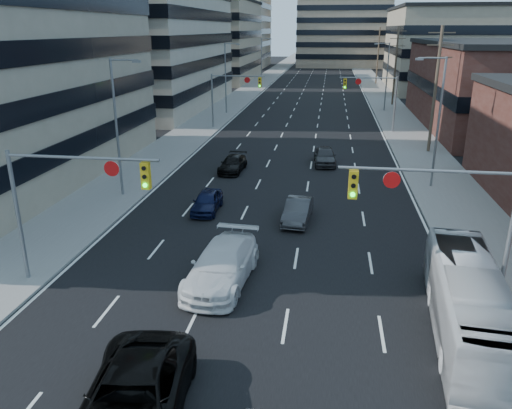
{
  "coord_description": "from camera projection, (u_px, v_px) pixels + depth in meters",
  "views": [
    {
      "loc": [
        3.06,
        -10.4,
        10.73
      ],
      "look_at": [
        -0.42,
        13.47,
        2.2
      ],
      "focal_mm": 35.0,
      "sensor_mm": 36.0,
      "label": 1
    }
  ],
  "objects": [
    {
      "name": "road_surface",
      "position": [
        320.0,
        70.0,
        134.97
      ],
      "size": [
        18.0,
        300.0,
        0.02
      ],
      "primitive_type": "cube",
      "color": "black",
      "rests_on": "ground"
    },
    {
      "name": "sidewalk_left",
      "position": [
        277.0,
        70.0,
        136.51
      ],
      "size": [
        5.0,
        300.0,
        0.15
      ],
      "primitive_type": "cube",
      "color": "slate",
      "rests_on": "ground"
    },
    {
      "name": "signal_far_right",
      "position": [
        374.0,
        92.0,
        53.19
      ],
      "size": [
        6.09,
        0.33,
        6.0
      ],
      "color": "slate",
      "rests_on": "ground"
    },
    {
      "name": "sidewalk_right",
      "position": [
        363.0,
        71.0,
        133.38
      ],
      "size": [
        5.0,
        300.0,
        0.15
      ],
      "primitive_type": "cube",
      "color": "slate",
      "rests_on": "ground"
    },
    {
      "name": "office_left_far",
      "position": [
        206.0,
        42.0,
        107.59
      ],
      "size": [
        20.0,
        30.0,
        16.0
      ],
      "primitive_type": "cube",
      "color": "gray",
      "rests_on": "ground"
    },
    {
      "name": "streetlight_left_far",
      "position": [
        262.0,
        59.0,
        97.38
      ],
      "size": [
        2.03,
        0.22,
        9.0
      ],
      "color": "slate",
      "rests_on": "ground"
    },
    {
      "name": "signal_near_left",
      "position": [
        70.0,
        192.0,
        20.73
      ],
      "size": [
        6.59,
        0.33,
        6.0
      ],
      "color": "slate",
      "rests_on": "ground"
    },
    {
      "name": "streetlight_left_mid",
      "position": [
        227.0,
        75.0,
        64.73
      ],
      "size": [
        2.03,
        0.22,
        9.0
      ],
      "color": "slate",
      "rests_on": "ground"
    },
    {
      "name": "office_right_far",
      "position": [
        455.0,
        50.0,
        90.05
      ],
      "size": [
        22.0,
        28.0,
        14.0
      ],
      "primitive_type": "cube",
      "color": "gray",
      "rests_on": "ground"
    },
    {
      "name": "transit_bus",
      "position": [
        468.0,
        303.0,
        18.11
      ],
      "size": [
        3.08,
        9.69,
        2.66
      ],
      "primitive_type": "imported",
      "rotation": [
        0.0,
        0.0,
        -0.09
      ],
      "color": "#BDBDBD",
      "rests_on": "ground"
    },
    {
      "name": "black_pickup",
      "position": [
        133.0,
        401.0,
        13.97
      ],
      "size": [
        3.55,
        6.48,
        1.72
      ],
      "primitive_type": "imported",
      "rotation": [
        0.0,
        0.0,
        0.11
      ],
      "color": "black",
      "rests_on": "ground"
    },
    {
      "name": "signal_far_left",
      "position": [
        232.0,
        90.0,
        55.28
      ],
      "size": [
        6.09,
        0.33,
        6.0
      ],
      "color": "slate",
      "rests_on": "ground"
    },
    {
      "name": "streetlight_right_far",
      "position": [
        386.0,
        74.0,
        66.57
      ],
      "size": [
        2.03,
        0.22,
        9.0
      ],
      "color": "slate",
      "rests_on": "ground"
    },
    {
      "name": "signal_near_right",
      "position": [
        442.0,
        209.0,
        18.69
      ],
      "size": [
        6.59,
        0.33,
        6.0
      ],
      "color": "slate",
      "rests_on": "ground"
    },
    {
      "name": "sedan_blue",
      "position": [
        207.0,
        201.0,
        30.79
      ],
      "size": [
        1.56,
        3.78,
        1.28
      ],
      "primitive_type": "imported",
      "rotation": [
        0.0,
        0.0,
        0.01
      ],
      "color": "black",
      "rests_on": "ground"
    },
    {
      "name": "office_left_mid",
      "position": [
        114.0,
        3.0,
        68.68
      ],
      "size": [
        26.0,
        34.0,
        28.0
      ],
      "primitive_type": "cube",
      "color": "#ADA089",
      "rests_on": "ground"
    },
    {
      "name": "utility_pole_midblock",
      "position": [
        395.0,
        65.0,
        71.68
      ],
      "size": [
        2.2,
        0.28,
        11.0
      ],
      "color": "#4C3D2D",
      "rests_on": "ground"
    },
    {
      "name": "white_van",
      "position": [
        222.0,
        265.0,
        22.03
      ],
      "size": [
        2.89,
        6.12,
        1.73
      ],
      "primitive_type": "imported",
      "rotation": [
        0.0,
        0.0,
        -0.08
      ],
      "color": "silver",
      "rests_on": "ground"
    },
    {
      "name": "sedan_grey_center",
      "position": [
        298.0,
        211.0,
        29.18
      ],
      "size": [
        1.71,
        4.12,
        1.33
      ],
      "primitive_type": "imported",
      "rotation": [
        0.0,
        0.0,
        -0.08
      ],
      "color": "#323235",
      "rests_on": "ground"
    },
    {
      "name": "streetlight_left_near",
      "position": [
        118.0,
        122.0,
        32.08
      ],
      "size": [
        2.03,
        0.22,
        9.0
      ],
      "color": "slate",
      "rests_on": "ground"
    },
    {
      "name": "bg_block_right",
      "position": [
        445.0,
        48.0,
        128.61
      ],
      "size": [
        22.0,
        22.0,
        12.0
      ],
      "primitive_type": "cube",
      "color": "gray",
      "rests_on": "ground"
    },
    {
      "name": "bg_block_left",
      "position": [
        225.0,
        31.0,
        144.78
      ],
      "size": [
        24.0,
        24.0,
        20.0
      ],
      "primitive_type": "cube",
      "color": "#ADA089",
      "rests_on": "ground"
    },
    {
      "name": "sedan_grey_right",
      "position": [
        325.0,
        156.0,
        41.48
      ],
      "size": [
        2.02,
        4.4,
        1.46
      ],
      "primitive_type": "imported",
      "rotation": [
        0.0,
        0.0,
        0.07
      ],
      "color": "#323234",
      "rests_on": "ground"
    },
    {
      "name": "sedan_black_far",
      "position": [
        233.0,
        164.0,
        39.42
      ],
      "size": [
        1.91,
        4.28,
        1.22
      ],
      "primitive_type": "imported",
      "rotation": [
        0.0,
        0.0,
        -0.05
      ],
      "color": "black",
      "rests_on": "ground"
    },
    {
      "name": "utility_pole_distant",
      "position": [
        378.0,
        55.0,
        99.66
      ],
      "size": [
        2.2,
        0.28,
        11.0
      ],
      "color": "#4C3D2D",
      "rests_on": "ground"
    },
    {
      "name": "utility_pole_block",
      "position": [
        435.0,
        88.0,
        43.69
      ],
      "size": [
        2.2,
        0.28,
        11.0
      ],
      "color": "#4C3D2D",
      "rests_on": "ground"
    },
    {
      "name": "streetlight_right_near",
      "position": [
        437.0,
        117.0,
        33.92
      ],
      "size": [
        2.03,
        0.22,
        9.0
      ],
      "color": "slate",
      "rests_on": "ground"
    }
  ]
}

